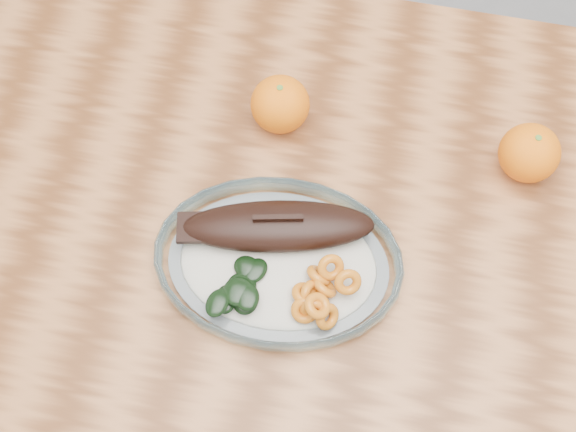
# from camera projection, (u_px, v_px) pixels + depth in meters

# --- Properties ---
(ground) EXTENTS (3.00, 3.00, 0.00)m
(ground) POSITION_uv_depth(u_px,v_px,m) (336.00, 376.00, 1.58)
(ground) COLOR slate
(ground) RESTS_ON ground
(dining_table) EXTENTS (1.20, 0.80, 0.75)m
(dining_table) POSITION_uv_depth(u_px,v_px,m) (365.00, 275.00, 0.99)
(dining_table) COLOR #5C3015
(dining_table) RESTS_ON ground
(plated_meal) EXTENTS (0.57, 0.57, 0.08)m
(plated_meal) POSITION_uv_depth(u_px,v_px,m) (278.00, 259.00, 0.87)
(plated_meal) COLOR white
(plated_meal) RESTS_ON dining_table
(orange_left) EXTENTS (0.08, 0.08, 0.08)m
(orange_left) POSITION_uv_depth(u_px,v_px,m) (280.00, 104.00, 0.94)
(orange_left) COLOR orange
(orange_left) RESTS_ON dining_table
(orange_right) EXTENTS (0.08, 0.08, 0.08)m
(orange_right) POSITION_uv_depth(u_px,v_px,m) (529.00, 153.00, 0.91)
(orange_right) COLOR orange
(orange_right) RESTS_ON dining_table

